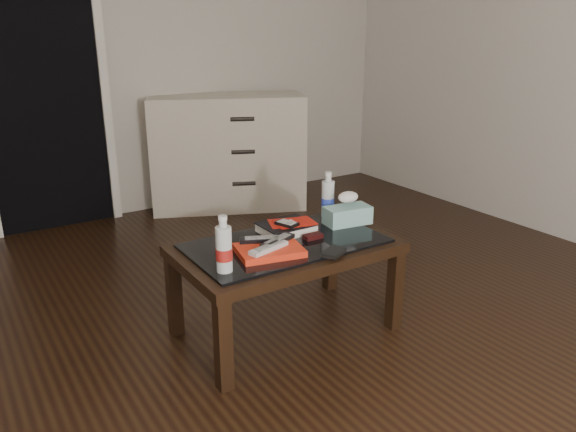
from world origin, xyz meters
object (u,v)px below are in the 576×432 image
(textbook, at_px, (286,228))
(water_bottle_left, at_px, (224,244))
(water_bottle_right, at_px, (328,194))
(dresser, at_px, (228,152))
(tissue_box, at_px, (347,215))
(coffee_table, at_px, (286,255))

(textbook, relative_size, water_bottle_left, 1.05)
(water_bottle_left, bearing_deg, water_bottle_right, 23.68)
(dresser, relative_size, tissue_box, 5.65)
(textbook, bearing_deg, coffee_table, -124.92)
(dresser, bearing_deg, tissue_box, -74.91)
(water_bottle_right, bearing_deg, water_bottle_left, -156.32)
(dresser, xyz_separation_m, tissue_box, (-0.28, -1.90, 0.06))
(water_bottle_right, xyz_separation_m, tissue_box, (0.01, -0.15, -0.07))
(coffee_table, relative_size, textbook, 4.00)
(textbook, distance_m, tissue_box, 0.33)
(dresser, relative_size, water_bottle_left, 5.46)
(water_bottle_left, relative_size, water_bottle_right, 1.00)
(water_bottle_left, bearing_deg, textbook, 28.57)
(tissue_box, bearing_deg, dresser, 89.68)
(dresser, height_order, water_bottle_right, dresser)
(textbook, height_order, water_bottle_left, water_bottle_left)
(tissue_box, bearing_deg, coffee_table, -165.03)
(water_bottle_right, bearing_deg, dresser, 80.32)
(coffee_table, relative_size, water_bottle_right, 4.20)
(textbook, bearing_deg, tissue_box, -11.39)
(water_bottle_left, xyz_separation_m, tissue_box, (0.78, 0.19, -0.07))
(textbook, bearing_deg, dresser, 70.72)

